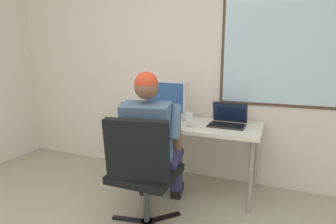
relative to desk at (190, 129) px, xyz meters
name	(u,v)px	position (x,y,z in m)	size (l,w,h in m)	color
wall_rear	(207,65)	(0.07, 0.38, 0.65)	(5.25, 0.08, 2.59)	silver
desk	(190,129)	(0.00, 0.00, 0.00)	(1.42, 0.65, 0.72)	gray
office_chair	(142,167)	(-0.12, -0.86, -0.11)	(0.60, 0.60, 0.96)	black
person_seated	(152,142)	(-0.16, -0.60, 0.01)	(0.59, 0.84, 1.28)	navy
crt_monitor	(167,98)	(-0.28, 0.03, 0.30)	(0.48, 0.23, 0.43)	beige
laptop	(228,119)	(0.38, 0.05, 0.12)	(0.36, 0.28, 0.22)	#262127
wine_glass	(189,117)	(0.03, -0.15, 0.15)	(0.08, 0.08, 0.14)	silver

